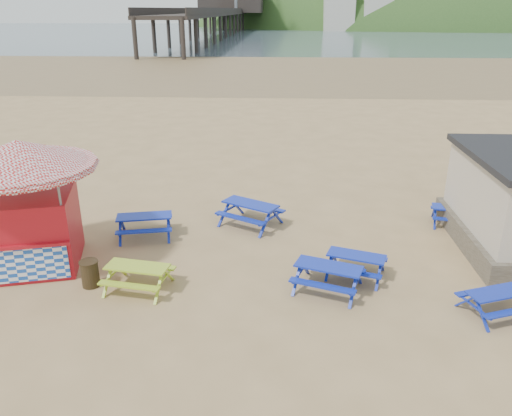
# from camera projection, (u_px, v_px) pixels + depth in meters

# --- Properties ---
(ground) EXTENTS (400.00, 400.00, 0.00)m
(ground) POSITION_uv_depth(u_px,v_px,m) (250.00, 254.00, 15.88)
(ground) COLOR tan
(ground) RESTS_ON ground
(wet_sand) EXTENTS (400.00, 400.00, 0.00)m
(wet_sand) POSITION_uv_depth(u_px,v_px,m) (276.00, 67.00, 66.88)
(wet_sand) COLOR olive
(wet_sand) RESTS_ON ground
(sea) EXTENTS (400.00, 400.00, 0.00)m
(sea) POSITION_uv_depth(u_px,v_px,m) (281.00, 31.00, 173.51)
(sea) COLOR #475966
(sea) RESTS_ON ground
(picnic_table_blue_a) EXTENTS (2.09, 1.81, 0.77)m
(picnic_table_blue_a) POSITION_uv_depth(u_px,v_px,m) (145.00, 226.00, 17.03)
(picnic_table_blue_a) COLOR #0B2FA9
(picnic_table_blue_a) RESTS_ON ground
(picnic_table_blue_b) EXTENTS (2.54, 2.40, 0.84)m
(picnic_table_blue_b) POSITION_uv_depth(u_px,v_px,m) (250.00, 214.00, 17.90)
(picnic_table_blue_b) COLOR #0B2FA9
(picnic_table_blue_b) RESTS_ON ground
(picnic_table_blue_c) EXTENTS (1.85, 1.61, 0.68)m
(picnic_table_blue_c) POSITION_uv_depth(u_px,v_px,m) (455.00, 216.00, 17.93)
(picnic_table_blue_c) COLOR #0B2FA9
(picnic_table_blue_c) RESTS_ON ground
(picnic_table_blue_d) EXTENTS (2.20, 1.99, 0.76)m
(picnic_table_blue_d) POSITION_uv_depth(u_px,v_px,m) (328.00, 278.00, 13.75)
(picnic_table_blue_d) COLOR #0B2FA9
(picnic_table_blue_d) RESTS_ON ground
(picnic_table_blue_e) EXTENTS (1.98, 1.78, 0.69)m
(picnic_table_blue_e) POSITION_uv_depth(u_px,v_px,m) (356.00, 265.00, 14.48)
(picnic_table_blue_e) COLOR #0B2FA9
(picnic_table_blue_e) RESTS_ON ground
(picnic_table_blue_f) EXTENTS (1.91, 1.73, 0.66)m
(picnic_table_blue_f) POSITION_uv_depth(u_px,v_px,m) (496.00, 303.00, 12.66)
(picnic_table_blue_f) COLOR #0B2FA9
(picnic_table_blue_f) RESTS_ON ground
(picnic_table_yellow) EXTENTS (1.93, 1.65, 0.72)m
(picnic_table_yellow) POSITION_uv_depth(u_px,v_px,m) (138.00, 277.00, 13.80)
(picnic_table_yellow) COLOR #91BA1B
(picnic_table_yellow) RESTS_ON ground
(ice_cream_kiosk) EXTENTS (5.31, 5.31, 3.88)m
(ice_cream_kiosk) POSITION_uv_depth(u_px,v_px,m) (24.00, 189.00, 14.40)
(ice_cream_kiosk) COLOR #AA111C
(ice_cream_kiosk) RESTS_ON ground
(litter_bin) EXTENTS (0.53, 0.53, 0.77)m
(litter_bin) POSITION_uv_depth(u_px,v_px,m) (90.00, 273.00, 13.94)
(litter_bin) COLOR #362715
(litter_bin) RESTS_ON ground
(pier) EXTENTS (24.00, 220.00, 39.29)m
(pier) POSITION_uv_depth(u_px,v_px,m) (231.00, 14.00, 179.98)
(pier) COLOR black
(pier) RESTS_ON ground
(headland_town) EXTENTS (264.00, 144.00, 108.00)m
(headland_town) POSITION_uv_depth(u_px,v_px,m) (478.00, 49.00, 228.20)
(headland_town) COLOR #2D4C1E
(headland_town) RESTS_ON ground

